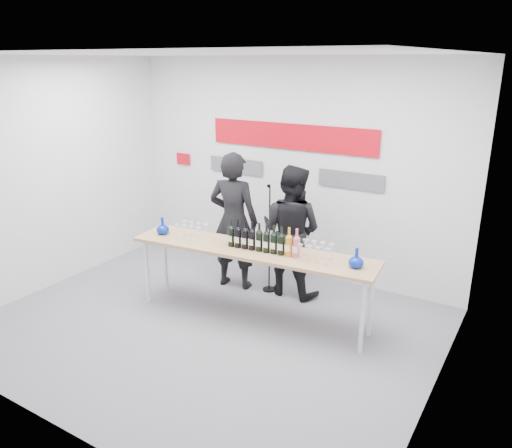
% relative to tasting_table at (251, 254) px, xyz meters
% --- Properties ---
extents(ground, '(5.00, 5.00, 0.00)m').
position_rel_tasting_table_xyz_m(ground, '(-0.32, -0.45, -0.81)').
color(ground, slate).
rests_on(ground, ground).
extents(back_wall, '(5.00, 0.04, 3.00)m').
position_rel_tasting_table_xyz_m(back_wall, '(-0.32, 1.55, 0.69)').
color(back_wall, silver).
rests_on(back_wall, ground).
extents(signage, '(3.38, 0.02, 0.79)m').
position_rel_tasting_table_xyz_m(signage, '(-0.37, 1.52, 0.99)').
color(signage, red).
rests_on(signage, back_wall).
extents(tasting_table, '(2.98, 0.89, 0.88)m').
position_rel_tasting_table_xyz_m(tasting_table, '(0.00, 0.00, 0.00)').
color(tasting_table, tan).
rests_on(tasting_table, ground).
extents(wine_bottles, '(0.89, 0.17, 0.33)m').
position_rel_tasting_table_xyz_m(wine_bottles, '(0.16, -0.01, 0.23)').
color(wine_bottles, black).
rests_on(wine_bottles, tasting_table).
extents(decanter_left, '(0.16, 0.16, 0.21)m').
position_rel_tasting_table_xyz_m(decanter_left, '(-1.21, -0.14, 0.17)').
color(decanter_left, '#082599').
rests_on(decanter_left, tasting_table).
extents(decanter_right, '(0.16, 0.16, 0.21)m').
position_rel_tasting_table_xyz_m(decanter_right, '(1.22, 0.11, 0.17)').
color(decanter_right, '#082599').
rests_on(decanter_right, tasting_table).
extents(glasses_left, '(0.38, 0.25, 0.18)m').
position_rel_tasting_table_xyz_m(glasses_left, '(-0.80, -0.08, 0.16)').
color(glasses_left, silver).
rests_on(glasses_left, tasting_table).
extents(glasses_right, '(0.38, 0.25, 0.18)m').
position_rel_tasting_table_xyz_m(glasses_right, '(0.77, 0.08, 0.16)').
color(glasses_right, silver).
rests_on(glasses_right, tasting_table).
extents(presenter_left, '(0.74, 0.55, 1.84)m').
position_rel_tasting_table_xyz_m(presenter_left, '(-0.68, 0.64, 0.11)').
color(presenter_left, black).
rests_on(presenter_left, ground).
extents(presenter_right, '(0.84, 0.66, 1.71)m').
position_rel_tasting_table_xyz_m(presenter_right, '(0.07, 0.85, 0.04)').
color(presenter_right, black).
rests_on(presenter_right, ground).
extents(mic_stand, '(0.17, 0.17, 1.47)m').
position_rel_tasting_table_xyz_m(mic_stand, '(-0.19, 0.74, -0.37)').
color(mic_stand, black).
rests_on(mic_stand, ground).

